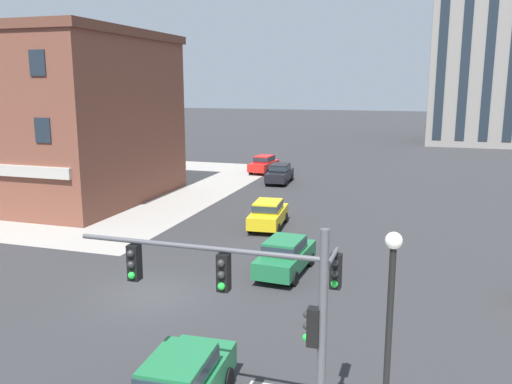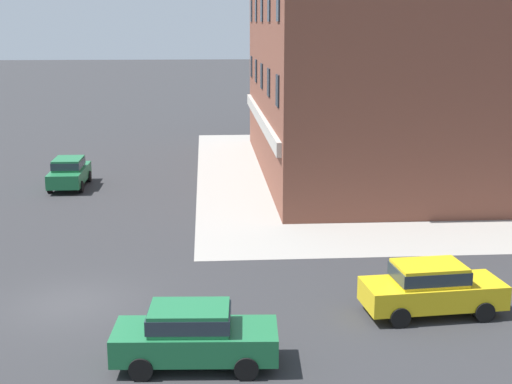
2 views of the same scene
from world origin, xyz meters
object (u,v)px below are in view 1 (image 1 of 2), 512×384
(car_parked_curb, at_px, (268,213))
(car_main_mid, at_px, (285,254))
(car_cross_eastbound, at_px, (180,382))
(traffic_signal_main, at_px, (272,309))
(car_main_southbound_far, at_px, (280,173))
(street_lamp_corner_near, at_px, (389,330))
(car_main_southbound_near, at_px, (264,163))

(car_parked_curb, height_order, car_main_mid, same)
(car_cross_eastbound, bearing_deg, traffic_signal_main, -8.13)
(car_main_southbound_far, relative_size, car_main_mid, 1.00)
(street_lamp_corner_near, height_order, car_cross_eastbound, street_lamp_corner_near)
(car_main_southbound_far, distance_m, car_parked_curb, 15.00)
(car_main_southbound_far, bearing_deg, street_lamp_corner_near, -71.26)
(traffic_signal_main, relative_size, car_main_southbound_far, 1.39)
(car_main_southbound_near, height_order, car_main_mid, same)
(car_parked_curb, relative_size, car_main_mid, 1.01)
(street_lamp_corner_near, bearing_deg, traffic_signal_main, 171.48)
(car_main_southbound_near, relative_size, car_main_southbound_far, 1.00)
(street_lamp_corner_near, distance_m, car_parked_curb, 21.30)
(car_main_southbound_near, bearing_deg, car_main_southbound_far, -59.23)
(car_main_southbound_far, relative_size, car_parked_curb, 0.99)
(street_lamp_corner_near, height_order, car_parked_curb, street_lamp_corner_near)
(car_main_southbound_far, height_order, car_main_mid, same)
(traffic_signal_main, xyz_separation_m, car_cross_eastbound, (-2.61, 0.37, -2.58))
(car_main_southbound_far, height_order, car_parked_curb, same)
(car_cross_eastbound, height_order, car_parked_curb, same)
(car_main_southbound_near, height_order, car_main_southbound_far, same)
(street_lamp_corner_near, relative_size, car_main_mid, 1.27)
(traffic_signal_main, relative_size, car_main_mid, 1.39)
(car_main_southbound_far, distance_m, car_cross_eastbound, 33.89)
(traffic_signal_main, relative_size, car_parked_curb, 1.38)
(traffic_signal_main, height_order, car_cross_eastbound, traffic_signal_main)
(car_main_southbound_far, relative_size, car_cross_eastbound, 1.00)
(car_main_southbound_near, distance_m, car_cross_eastbound, 39.36)
(street_lamp_corner_near, distance_m, car_cross_eastbound, 5.96)
(car_cross_eastbound, bearing_deg, car_main_southbound_near, 103.55)
(traffic_signal_main, height_order, street_lamp_corner_near, street_lamp_corner_near)
(car_cross_eastbound, bearing_deg, car_main_southbound_far, 100.66)
(traffic_signal_main, bearing_deg, car_main_southbound_near, 107.03)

